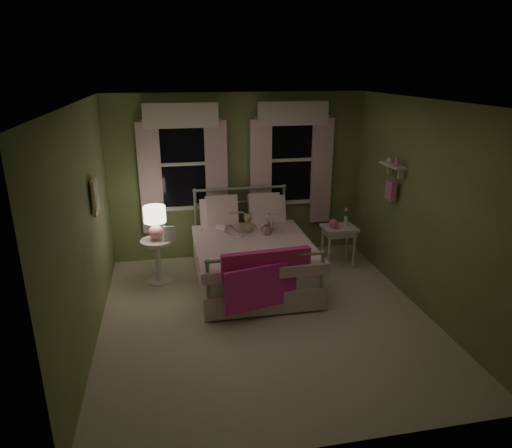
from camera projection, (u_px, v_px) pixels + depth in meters
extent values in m
plane|color=silver|center=(266.00, 317.00, 5.69)|extent=(4.20, 4.20, 0.00)
plane|color=white|center=(267.00, 102.00, 4.84)|extent=(4.20, 4.20, 0.00)
plane|color=#899C5D|center=(238.00, 177.00, 7.21)|extent=(4.00, 0.00, 4.00)
plane|color=#899C5D|center=(328.00, 307.00, 3.31)|extent=(4.00, 0.00, 4.00)
plane|color=#899C5D|center=(85.00, 229.00, 4.90)|extent=(0.00, 4.20, 4.20)
plane|color=#899C5D|center=(425.00, 208.00, 5.63)|extent=(0.00, 4.20, 4.20)
cube|color=white|center=(252.00, 255.00, 6.47)|extent=(1.44, 1.94, 0.26)
cube|color=white|center=(252.00, 271.00, 6.55)|extent=(1.54, 2.02, 0.30)
cube|color=white|center=(254.00, 247.00, 6.27)|extent=(1.58, 1.75, 0.14)
cylinder|color=#9EB793|center=(203.00, 267.00, 6.38)|extent=(0.04, 1.90, 0.04)
cylinder|color=#9EB793|center=(298.00, 259.00, 6.63)|extent=(0.04, 1.90, 0.04)
cylinder|color=#9EB793|center=(196.00, 226.00, 7.19)|extent=(0.04, 0.04, 1.15)
cylinder|color=#9EB793|center=(283.00, 221.00, 7.44)|extent=(0.04, 0.04, 1.15)
sphere|color=#9EB793|center=(195.00, 191.00, 7.00)|extent=(0.07, 0.07, 0.07)
sphere|color=#9EB793|center=(284.00, 186.00, 7.26)|extent=(0.07, 0.07, 0.07)
cylinder|color=#9EB793|center=(240.00, 189.00, 7.13)|extent=(1.42, 0.04, 0.04)
cylinder|color=#9EB793|center=(240.00, 202.00, 7.20)|extent=(1.38, 0.03, 0.03)
cylinder|color=#9EB793|center=(208.00, 293.00, 5.44)|extent=(0.04, 0.04, 0.80)
cylinder|color=#9EB793|center=(322.00, 282.00, 5.70)|extent=(0.04, 0.04, 0.80)
sphere|color=#9EB793|center=(207.00, 262.00, 5.31)|extent=(0.07, 0.07, 0.07)
sphere|color=#9EB793|center=(323.00, 253.00, 5.57)|extent=(0.07, 0.07, 0.07)
cylinder|color=#9EB793|center=(266.00, 257.00, 5.44)|extent=(1.42, 0.04, 0.04)
cube|color=white|center=(219.00, 217.00, 6.92)|extent=(0.55, 0.32, 0.57)
cube|color=white|center=(267.00, 214.00, 7.06)|extent=(0.55, 0.32, 0.57)
cube|color=white|center=(222.00, 211.00, 6.91)|extent=(0.48, 0.30, 0.51)
cube|color=white|center=(264.00, 209.00, 7.03)|extent=(0.48, 0.30, 0.51)
cube|color=#D82A7C|center=(266.00, 263.00, 5.47)|extent=(1.10, 0.18, 0.32)
cube|color=#FB31A8|center=(267.00, 286.00, 5.49)|extent=(1.08, 0.29, 0.55)
imported|color=#F7D1DD|center=(227.00, 210.00, 6.65)|extent=(0.35, 0.30, 0.82)
imported|color=#F7D1DD|center=(265.00, 210.00, 6.76)|extent=(0.41, 0.34, 0.75)
imported|color=beige|center=(229.00, 216.00, 6.42)|extent=(0.21, 0.14, 0.26)
imported|color=beige|center=(268.00, 216.00, 6.54)|extent=(0.21, 0.14, 0.26)
sphere|color=tan|center=(248.00, 227.00, 6.64)|extent=(0.17, 0.17, 0.17)
sphere|color=tan|center=(248.00, 218.00, 6.57)|extent=(0.12, 0.12, 0.12)
sphere|color=tan|center=(245.00, 214.00, 6.55)|extent=(0.05, 0.05, 0.05)
sphere|color=tan|center=(251.00, 214.00, 6.56)|extent=(0.05, 0.05, 0.05)
sphere|color=tan|center=(243.00, 226.00, 6.59)|extent=(0.06, 0.06, 0.06)
sphere|color=tan|center=(254.00, 226.00, 6.62)|extent=(0.06, 0.06, 0.06)
sphere|color=#8C6B51|center=(249.00, 219.00, 6.52)|extent=(0.04, 0.04, 0.04)
cylinder|color=white|center=(157.00, 241.00, 6.41)|extent=(0.46, 0.46, 0.04)
cylinder|color=white|center=(158.00, 261.00, 6.51)|extent=(0.08, 0.08, 0.60)
cylinder|color=white|center=(160.00, 281.00, 6.61)|extent=(0.34, 0.34, 0.03)
sphere|color=pink|center=(156.00, 232.00, 6.36)|extent=(0.20, 0.20, 0.20)
cylinder|color=pink|center=(155.00, 224.00, 6.33)|extent=(0.03, 0.03, 0.12)
cylinder|color=#FFEAC6|center=(155.00, 214.00, 6.28)|extent=(0.31, 0.31, 0.22)
imported|color=beige|center=(164.00, 241.00, 6.34)|extent=(0.19, 0.24, 0.02)
cube|color=white|center=(339.00, 228.00, 6.94)|extent=(0.50, 0.40, 0.04)
cube|color=white|center=(339.00, 232.00, 6.96)|extent=(0.44, 0.34, 0.08)
cylinder|color=white|center=(329.00, 252.00, 6.87)|extent=(0.04, 0.04, 0.60)
cylinder|color=white|center=(354.00, 250.00, 6.94)|extent=(0.04, 0.04, 0.60)
cylinder|color=white|center=(322.00, 245.00, 7.15)|extent=(0.04, 0.04, 0.60)
cylinder|color=white|center=(347.00, 243.00, 7.22)|extent=(0.04, 0.04, 0.60)
sphere|color=pink|center=(333.00, 223.00, 6.90)|extent=(0.14, 0.14, 0.14)
cube|color=pink|center=(335.00, 227.00, 6.82)|extent=(0.10, 0.04, 0.04)
cylinder|color=white|center=(346.00, 221.00, 6.98)|extent=(0.05, 0.05, 0.14)
cylinder|color=#4C7F3F|center=(346.00, 214.00, 6.94)|extent=(0.01, 0.01, 0.12)
sphere|color=pink|center=(347.00, 210.00, 6.92)|extent=(0.06, 0.06, 0.06)
cube|color=black|center=(183.00, 164.00, 6.96)|extent=(0.76, 0.02, 1.35)
cube|color=white|center=(181.00, 117.00, 6.71)|extent=(0.84, 0.05, 0.06)
cube|color=white|center=(185.00, 208.00, 7.17)|extent=(0.84, 0.05, 0.06)
cube|color=white|center=(156.00, 165.00, 6.87)|extent=(0.06, 0.05, 1.40)
cube|color=white|center=(209.00, 163.00, 7.01)|extent=(0.06, 0.05, 1.40)
cube|color=white|center=(183.00, 164.00, 6.94)|extent=(0.76, 0.04, 0.05)
cube|color=silver|center=(151.00, 179.00, 6.87)|extent=(0.34, 0.06, 1.70)
cube|color=silver|center=(217.00, 176.00, 7.05)|extent=(0.34, 0.06, 1.70)
cube|color=white|center=(181.00, 116.00, 6.64)|extent=(1.10, 0.08, 0.36)
cylinder|color=white|center=(181.00, 119.00, 6.70)|extent=(1.20, 0.03, 0.03)
cube|color=black|center=(291.00, 160.00, 7.27)|extent=(0.76, 0.02, 1.35)
cube|color=white|center=(292.00, 115.00, 7.02)|extent=(0.84, 0.05, 0.06)
cube|color=white|center=(290.00, 202.00, 7.48)|extent=(0.84, 0.05, 0.06)
cube|color=white|center=(266.00, 161.00, 7.18)|extent=(0.06, 0.05, 1.40)
cube|color=white|center=(315.00, 159.00, 7.32)|extent=(0.06, 0.05, 1.40)
cube|color=white|center=(291.00, 160.00, 7.25)|extent=(0.76, 0.04, 0.05)
cube|color=white|center=(261.00, 174.00, 7.18)|extent=(0.34, 0.06, 1.70)
cube|color=silver|center=(321.00, 172.00, 7.36)|extent=(0.34, 0.06, 1.70)
cube|color=white|center=(293.00, 113.00, 6.95)|extent=(1.10, 0.08, 0.36)
cylinder|color=white|center=(293.00, 117.00, 7.01)|extent=(1.20, 0.03, 0.03)
cube|color=white|center=(393.00, 165.00, 6.12)|extent=(0.15, 0.50, 0.03)
cube|color=white|center=(400.00, 173.00, 6.02)|extent=(0.06, 0.03, 0.14)
cube|color=white|center=(390.00, 169.00, 6.30)|extent=(0.06, 0.03, 0.14)
cylinder|color=pink|center=(397.00, 162.00, 6.01)|extent=(0.06, 0.06, 0.10)
sphere|color=white|center=(390.00, 160.00, 6.20)|extent=(0.08, 0.08, 0.08)
cube|color=pink|center=(391.00, 190.00, 6.24)|extent=(0.08, 0.18, 0.26)
cube|color=beige|center=(95.00, 196.00, 5.40)|extent=(0.03, 0.32, 0.42)
cube|color=silver|center=(96.00, 196.00, 5.40)|extent=(0.01, 0.25, 0.34)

